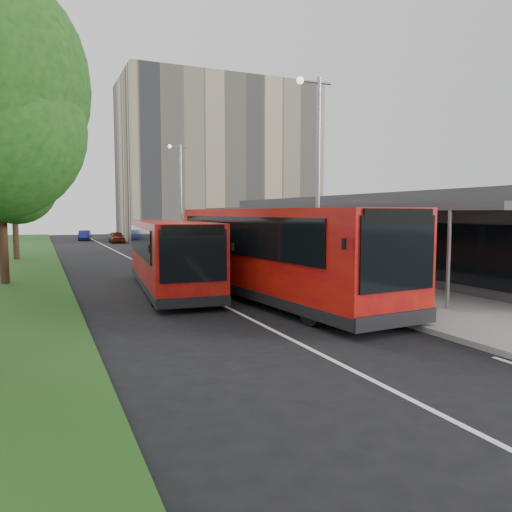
{
  "coord_description": "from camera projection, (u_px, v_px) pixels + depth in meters",
  "views": [
    {
      "loc": [
        -5.57,
        -14.59,
        3.11
      ],
      "look_at": [
        1.77,
        2.31,
        1.5
      ],
      "focal_mm": 35.0,
      "sensor_mm": 36.0,
      "label": 1
    }
  ],
  "objects": [
    {
      "name": "ground",
      "position": [
        234.0,
        311.0,
        15.81
      ],
      "size": [
        120.0,
        120.0,
        0.0
      ],
      "primitive_type": "plane",
      "color": "black",
      "rests_on": "ground"
    },
    {
      "name": "pavement",
      "position": [
        213.0,
        254.0,
        36.46
      ],
      "size": [
        5.0,
        80.0,
        0.15
      ],
      "primitive_type": "cube",
      "color": "slate",
      "rests_on": "ground"
    },
    {
      "name": "grass_verge",
      "position": [
        16.0,
        261.0,
        31.31
      ],
      "size": [
        5.0,
        80.0,
        0.1
      ],
      "primitive_type": "cube",
      "color": "#254E19",
      "rests_on": "ground"
    },
    {
      "name": "lane_centre_line",
      "position": [
        143.0,
        265.0,
        29.52
      ],
      "size": [
        0.12,
        70.0,
        0.01
      ],
      "primitive_type": "cube",
      "color": "silver",
      "rests_on": "ground"
    },
    {
      "name": "kerb_dashes",
      "position": [
        180.0,
        257.0,
        34.49
      ],
      "size": [
        0.12,
        56.0,
        0.01
      ],
      "color": "silver",
      "rests_on": "ground"
    },
    {
      "name": "office_block",
      "position": [
        217.0,
        163.0,
        58.96
      ],
      "size": [
        22.0,
        12.0,
        18.0
      ],
      "primitive_type": "cube",
      "color": "#C1AF88",
      "rests_on": "ground"
    },
    {
      "name": "station_building",
      "position": [
        367.0,
        232.0,
        27.25
      ],
      "size": [
        7.7,
        26.0,
        4.0
      ],
      "color": "#313134",
      "rests_on": "ground"
    },
    {
      "name": "tree_mid",
      "position": [
        0.0,
        173.0,
        20.89
      ],
      "size": [
        4.59,
        4.59,
        7.36
      ],
      "color": "black",
      "rests_on": "ground"
    },
    {
      "name": "tree_far",
      "position": [
        14.0,
        188.0,
        31.86
      ],
      "size": [
        4.51,
        4.51,
        7.22
      ],
      "color": "black",
      "rests_on": "ground"
    },
    {
      "name": "lamp_post_near",
      "position": [
        316.0,
        170.0,
        18.86
      ],
      "size": [
        1.44,
        0.28,
        8.0
      ],
      "color": "gray",
      "rests_on": "pavement"
    },
    {
      "name": "lamp_post_far",
      "position": [
        180.0,
        191.0,
        37.14
      ],
      "size": [
        1.44,
        0.28,
        8.0
      ],
      "color": "gray",
      "rests_on": "pavement"
    },
    {
      "name": "bus_main",
      "position": [
        279.0,
        254.0,
        17.31
      ],
      "size": [
        3.9,
        11.63,
        3.24
      ],
      "rotation": [
        0.0,
        0.0,
        0.09
      ],
      "color": "red",
      "rests_on": "ground"
    },
    {
      "name": "bus_second",
      "position": [
        171.0,
        255.0,
        19.77
      ],
      "size": [
        3.39,
        9.95,
        2.76
      ],
      "rotation": [
        0.0,
        0.0,
        -0.1
      ],
      "color": "red",
      "rests_on": "ground"
    },
    {
      "name": "litter_bin",
      "position": [
        253.0,
        258.0,
        27.28
      ],
      "size": [
        0.57,
        0.57,
        0.98
      ],
      "primitive_type": "cylinder",
      "rotation": [
        0.0,
        0.0,
        -0.06
      ],
      "color": "#341F15",
      "rests_on": "pavement"
    },
    {
      "name": "bollard",
      "position": [
        215.0,
        250.0,
        33.37
      ],
      "size": [
        0.2,
        0.2,
        0.97
      ],
      "primitive_type": "cylinder",
      "rotation": [
        0.0,
        0.0,
        -0.34
      ],
      "color": "yellow",
      "rests_on": "pavement"
    },
    {
      "name": "car_near",
      "position": [
        117.0,
        237.0,
        51.09
      ],
      "size": [
        1.42,
        3.48,
        1.18
      ],
      "primitive_type": "imported",
      "rotation": [
        0.0,
        0.0,
        -0.01
      ],
      "color": "#4F120B",
      "rests_on": "ground"
    },
    {
      "name": "car_far",
      "position": [
        85.0,
        235.0,
        55.76
      ],
      "size": [
        1.68,
        3.52,
        1.11
      ],
      "primitive_type": "imported",
      "rotation": [
        0.0,
        0.0,
        -0.15
      ],
      "color": "navy",
      "rests_on": "ground"
    }
  ]
}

